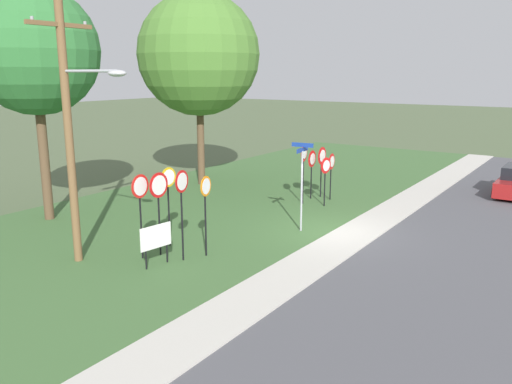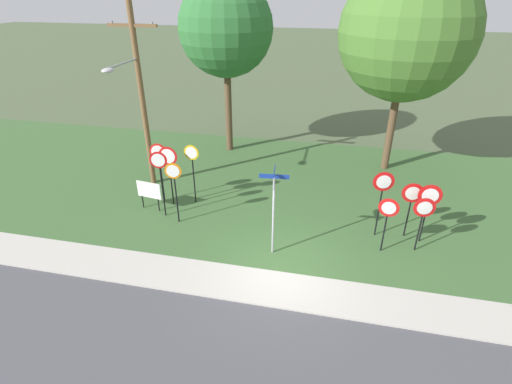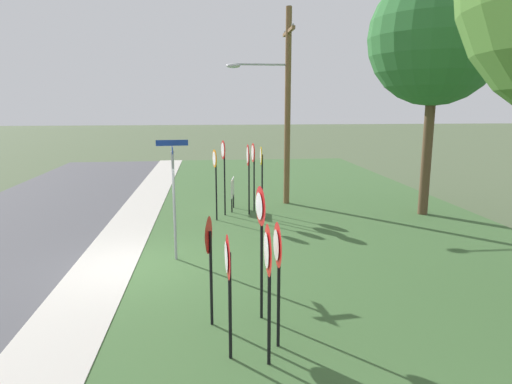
{
  "view_description": "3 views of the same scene",
  "coord_description": "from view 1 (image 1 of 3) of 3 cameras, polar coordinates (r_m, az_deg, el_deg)",
  "views": [
    {
      "loc": [
        -16.51,
        -7.74,
        5.63
      ],
      "look_at": [
        -0.53,
        2.93,
        1.24
      ],
      "focal_mm": 36.71,
      "sensor_mm": 36.0,
      "label": 1
    },
    {
      "loc": [
        1.3,
        -9.88,
        8.36
      ],
      "look_at": [
        -1.27,
        1.88,
        1.89
      ],
      "focal_mm": 27.24,
      "sensor_mm": 36.0,
      "label": 2
    },
    {
      "loc": [
        11.04,
        1.91,
        4.14
      ],
      "look_at": [
        -1.39,
        3.26,
        1.66
      ],
      "focal_mm": 31.12,
      "sensor_mm": 36.0,
      "label": 3
    }
  ],
  "objects": [
    {
      "name": "street_name_post",
      "position": [
        18.62,
        5.01,
        1.36
      ],
      "size": [
        0.96,
        0.81,
        3.2
      ],
      "rotation": [
        0.0,
        0.0,
        0.1
      ],
      "color": "#9EA0A8",
      "rests_on": "grass_median"
    },
    {
      "name": "stop_sign_near_right",
      "position": [
        17.15,
        -9.5,
        0.21
      ],
      "size": [
        0.64,
        0.1,
        2.63
      ],
      "rotation": [
        0.0,
        0.0,
        -0.04
      ],
      "color": "black",
      "rests_on": "grass_median"
    },
    {
      "name": "yield_sign_near_right",
      "position": [
        23.5,
        8.25,
        2.85
      ],
      "size": [
        0.72,
        0.11,
        2.11
      ],
      "rotation": [
        0.0,
        0.0,
        0.06
      ],
      "color": "black",
      "rests_on": "grass_median"
    },
    {
      "name": "stop_sign_far_center",
      "position": [
        16.04,
        -5.5,
        -0.81
      ],
      "size": [
        0.62,
        0.14,
        2.54
      ],
      "rotation": [
        0.0,
        0.0,
        0.19
      ],
      "color": "black",
      "rests_on": "grass_median"
    },
    {
      "name": "notice_board",
      "position": [
        15.68,
        -10.85,
        -5.03
      ],
      "size": [
        1.09,
        0.19,
        1.25
      ],
      "rotation": [
        0.0,
        0.0,
        -0.14
      ],
      "color": "black",
      "rests_on": "grass_median"
    },
    {
      "name": "yield_sign_center",
      "position": [
        23.61,
        6.14,
        3.15
      ],
      "size": [
        0.76,
        0.1,
        2.21
      ],
      "rotation": [
        0.0,
        0.0,
        0.02
      ],
      "color": "black",
      "rests_on": "grass_median"
    },
    {
      "name": "yield_sign_far_left",
      "position": [
        22.34,
        7.62,
        2.35
      ],
      "size": [
        0.68,
        0.16,
        2.11
      ],
      "rotation": [
        0.0,
        0.0,
        -0.19
      ],
      "color": "black",
      "rests_on": "grass_median"
    },
    {
      "name": "yield_sign_far_right",
      "position": [
        23.94,
        7.22,
        3.49
      ],
      "size": [
        0.81,
        0.1,
        2.32
      ],
      "rotation": [
        0.0,
        0.0,
        0.0
      ],
      "color": "black",
      "rests_on": "grass_median"
    },
    {
      "name": "stop_sign_near_left",
      "position": [
        15.67,
        -8.08,
        -0.44
      ],
      "size": [
        0.67,
        0.14,
        2.8
      ],
      "rotation": [
        0.0,
        0.0,
        0.16
      ],
      "color": "black",
      "rests_on": "grass_median"
    },
    {
      "name": "ground_plane",
      "position": [
        19.08,
        8.25,
        -4.43
      ],
      "size": [
        160.0,
        160.0,
        0.0
      ],
      "primitive_type": "plane",
      "color": "#4C5B3D"
    },
    {
      "name": "yield_sign_near_left",
      "position": [
        22.56,
        5.27,
        3.56
      ],
      "size": [
        0.75,
        0.13,
        2.62
      ],
      "rotation": [
        0.0,
        0.0,
        0.13
      ],
      "color": "black",
      "rests_on": "grass_median"
    },
    {
      "name": "utility_pole",
      "position": [
        15.95,
        -19.43,
        7.36
      ],
      "size": [
        2.1,
        2.58,
        7.83
      ],
      "color": "brown",
      "rests_on": "grass_median"
    },
    {
      "name": "stop_sign_far_left",
      "position": [
        16.09,
        -12.48,
        -0.62
      ],
      "size": [
        0.72,
        0.11,
        2.64
      ],
      "rotation": [
        0.0,
        0.0,
        0.06
      ],
      "color": "black",
      "rests_on": "grass_median"
    },
    {
      "name": "oak_tree_right",
      "position": [
        26.53,
        -6.26,
        14.66
      ],
      "size": [
        5.97,
        5.97,
        9.45
      ],
      "color": "brown",
      "rests_on": "grass_median"
    },
    {
      "name": "grass_median",
      "position": [
        22.2,
        -5.85,
        -1.84
      ],
      "size": [
        44.0,
        12.0,
        0.04
      ],
      "primitive_type": "cube",
      "color": "#3D6033",
      "rests_on": "ground_plane"
    },
    {
      "name": "road_asphalt",
      "position": [
        17.68,
        22.5,
        -6.7
      ],
      "size": [
        44.0,
        6.4,
        0.01
      ],
      "primitive_type": "cube",
      "color": "#4C4C51",
      "rests_on": "ground_plane"
    },
    {
      "name": "oak_tree_left",
      "position": [
        21.38,
        -22.99,
        13.95
      ],
      "size": [
        4.72,
        4.72,
        8.74
      ],
      "color": "brown",
      "rests_on": "grass_median"
    },
    {
      "name": "stop_sign_far_right",
      "position": [
        16.27,
        -10.54,
        -0.33
      ],
      "size": [
        0.78,
        0.09,
        2.64
      ],
      "rotation": [
        0.0,
        0.0,
        0.01
      ],
      "color": "black",
      "rests_on": "grass_median"
    },
    {
      "name": "sidewalk_strip",
      "position": [
        18.76,
        10.46,
        -4.72
      ],
      "size": [
        44.0,
        1.6,
        0.06
      ],
      "primitive_type": "cube",
      "color": "#BCB7AD",
      "rests_on": "ground_plane"
    }
  ]
}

